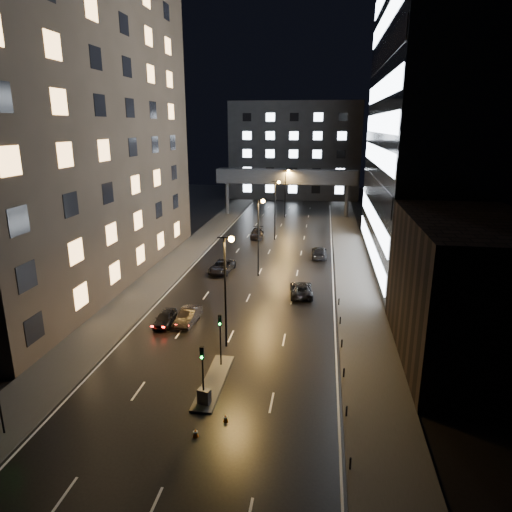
% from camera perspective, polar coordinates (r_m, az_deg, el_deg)
% --- Properties ---
extents(ground, '(160.00, 160.00, 0.00)m').
position_cam_1_polar(ground, '(71.28, 1.65, 0.53)').
color(ground, black).
rests_on(ground, ground).
extents(sidewalk_left, '(5.00, 110.00, 0.15)m').
position_cam_1_polar(sidewalk_left, '(69.13, -9.19, -0.10)').
color(sidewalk_left, '#383533').
rests_on(sidewalk_left, ground).
extents(sidewalk_right, '(5.00, 110.00, 0.15)m').
position_cam_1_polar(sidewalk_right, '(66.15, 11.94, -0.99)').
color(sidewalk_right, '#383533').
rests_on(sidewalk_right, ground).
extents(building_left, '(15.00, 48.00, 40.00)m').
position_cam_1_polar(building_left, '(60.51, -22.78, 15.75)').
color(building_left, '#2D2319').
rests_on(building_left, ground).
extents(building_right_low, '(10.00, 18.00, 12.00)m').
position_cam_1_polar(building_right_low, '(41.20, 24.85, -3.98)').
color(building_right_low, black).
rests_on(building_right_low, ground).
extents(building_right_glass, '(20.00, 36.00, 45.00)m').
position_cam_1_polar(building_right_glass, '(66.49, 24.42, 17.66)').
color(building_right_glass, black).
rests_on(building_right_glass, ground).
extents(building_far, '(34.00, 14.00, 25.00)m').
position_cam_1_polar(building_far, '(126.64, 4.93, 13.02)').
color(building_far, '#333335').
rests_on(building_far, ground).
extents(skybridge, '(30.00, 3.00, 10.00)m').
position_cam_1_polar(skybridge, '(99.12, 3.80, 9.80)').
color(skybridge, '#333335').
rests_on(skybridge, ground).
extents(median_island, '(1.60, 8.00, 0.15)m').
position_cam_1_polar(median_island, '(36.51, -5.28, -15.35)').
color(median_island, '#383533').
rests_on(median_island, ground).
extents(traffic_signal_near, '(0.28, 0.34, 4.40)m').
position_cam_1_polar(traffic_signal_near, '(37.21, -4.49, -9.41)').
color(traffic_signal_near, black).
rests_on(traffic_signal_near, median_island).
extents(traffic_signal_far, '(0.28, 0.34, 4.40)m').
position_cam_1_polar(traffic_signal_far, '(32.48, -6.70, -13.51)').
color(traffic_signal_far, black).
rests_on(traffic_signal_far, median_island).
extents(bollard_row, '(0.12, 25.12, 0.90)m').
position_cam_1_polar(bollard_row, '(39.44, 10.79, -12.41)').
color(bollard_row, black).
rests_on(bollard_row, ground).
extents(streetlight_near, '(1.45, 0.50, 10.15)m').
position_cam_1_polar(streetlight_near, '(39.13, -3.66, -2.70)').
color(streetlight_near, black).
rests_on(streetlight_near, ground).
extents(streetlight_mid_a, '(1.45, 0.50, 10.15)m').
position_cam_1_polar(streetlight_mid_a, '(58.14, 0.44, 3.57)').
color(streetlight_mid_a, black).
rests_on(streetlight_mid_a, ground).
extents(streetlight_mid_b, '(1.45, 0.50, 10.15)m').
position_cam_1_polar(streetlight_mid_b, '(77.64, 2.52, 6.72)').
color(streetlight_mid_b, black).
rests_on(streetlight_mid_b, ground).
extents(streetlight_far, '(1.45, 0.50, 10.15)m').
position_cam_1_polar(streetlight_far, '(97.35, 3.78, 8.60)').
color(streetlight_far, black).
rests_on(streetlight_far, ground).
extents(car_away_a, '(1.81, 4.13, 1.38)m').
position_cam_1_polar(car_away_a, '(46.37, -11.29, -7.62)').
color(car_away_a, black).
rests_on(car_away_a, ground).
extents(car_away_b, '(1.83, 4.62, 1.49)m').
position_cam_1_polar(car_away_b, '(46.27, -8.48, -7.45)').
color(car_away_b, black).
rests_on(car_away_b, ground).
extents(car_away_c, '(3.12, 5.83, 1.56)m').
position_cam_1_polar(car_away_c, '(61.35, -4.30, -1.33)').
color(car_away_c, black).
rests_on(car_away_c, ground).
extents(car_away_d, '(2.64, 5.58, 1.57)m').
position_cam_1_polar(car_away_d, '(80.11, 0.16, 2.86)').
color(car_away_d, black).
rests_on(car_away_d, ground).
extents(car_toward_a, '(2.95, 5.60, 1.50)m').
position_cam_1_polar(car_toward_a, '(53.25, 5.69, -4.14)').
color(car_toward_a, black).
rests_on(car_toward_a, ground).
extents(car_toward_b, '(2.34, 5.49, 1.58)m').
position_cam_1_polar(car_toward_b, '(68.70, 7.89, 0.47)').
color(car_toward_b, black).
rests_on(car_toward_b, ground).
extents(utility_cabinet, '(0.99, 0.74, 1.07)m').
position_cam_1_polar(utility_cabinet, '(33.77, -6.49, -17.02)').
color(utility_cabinet, '#474749').
rests_on(utility_cabinet, median_island).
extents(cone_a, '(0.50, 0.50, 0.56)m').
position_cam_1_polar(cone_a, '(31.24, -7.58, -21.05)').
color(cone_a, orange).
rests_on(cone_a, ground).
extents(cone_b, '(0.42, 0.42, 0.53)m').
position_cam_1_polar(cone_b, '(32.30, -3.84, -19.56)').
color(cone_b, orange).
rests_on(cone_b, ground).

